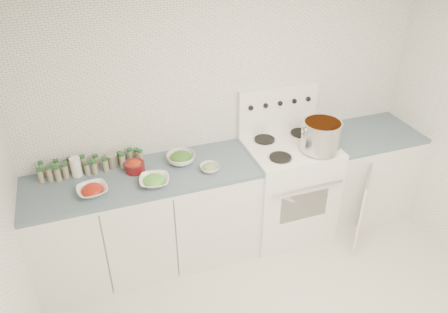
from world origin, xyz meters
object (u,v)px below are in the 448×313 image
stock_pot (321,135)px  bowl_snowpea (154,181)px  stove (287,185)px  bowl_tomato (92,190)px

stock_pot → bowl_snowpea: bearing=178.9°
stove → bowl_snowpea: size_ratio=5.05×
bowl_snowpea → stove: bearing=6.6°
bowl_tomato → bowl_snowpea: 0.46m
stock_pot → bowl_tomato: size_ratio=1.42×
stove → stock_pot: (0.19, -0.17, 0.59)m
stock_pot → bowl_tomato: (-1.88, 0.06, -0.15)m
bowl_tomato → stock_pot: bearing=-1.8°
stove → stock_pot: size_ratio=3.85×
stove → bowl_snowpea: 1.31m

